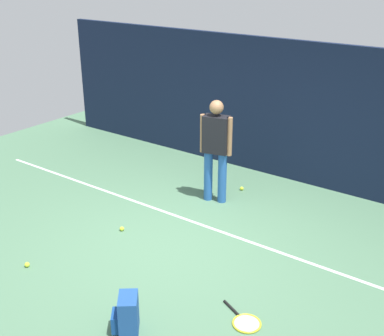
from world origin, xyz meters
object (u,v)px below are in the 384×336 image
(tennis_ball_by_fence, at_px, (27,265))
(tennis_racket, at_px, (245,322))
(backpack, at_px, (127,315))
(tennis_player, at_px, (216,145))
(tennis_ball_mid_court, at_px, (242,188))
(tennis_ball_near_player, at_px, (122,229))

(tennis_ball_by_fence, bearing_deg, tennis_racket, 14.39)
(backpack, bearing_deg, tennis_player, 159.01)
(tennis_ball_by_fence, distance_m, tennis_ball_mid_court, 3.81)
(tennis_player, distance_m, tennis_ball_mid_court, 1.12)
(tennis_player, bearing_deg, tennis_racket, -64.71)
(tennis_ball_near_player, height_order, tennis_ball_mid_court, same)
(tennis_racket, height_order, tennis_ball_by_fence, tennis_ball_by_fence)
(tennis_ball_by_fence, bearing_deg, backpack, -3.83)
(backpack, xyz_separation_m, tennis_ball_by_fence, (-1.89, 0.13, -0.18))
(tennis_racket, relative_size, backpack, 1.43)
(tennis_racket, distance_m, tennis_ball_near_player, 2.59)
(tennis_racket, xyz_separation_m, tennis_ball_near_player, (-2.50, 0.68, 0.02))
(tennis_racket, distance_m, backpack, 1.30)
(tennis_ball_by_fence, relative_size, tennis_ball_mid_court, 1.00)
(tennis_ball_mid_court, bearing_deg, tennis_ball_near_player, -107.28)
(tennis_player, xyz_separation_m, tennis_racket, (1.96, -2.33, -0.95))
(tennis_ball_near_player, bearing_deg, tennis_ball_by_fence, -103.60)
(tennis_racket, bearing_deg, tennis_ball_mid_court, 145.76)
(backpack, distance_m, tennis_ball_mid_court, 3.89)
(backpack, bearing_deg, tennis_ball_near_player, -173.38)
(tennis_racket, relative_size, tennis_ball_by_fence, 9.56)
(tennis_player, distance_m, backpack, 3.43)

